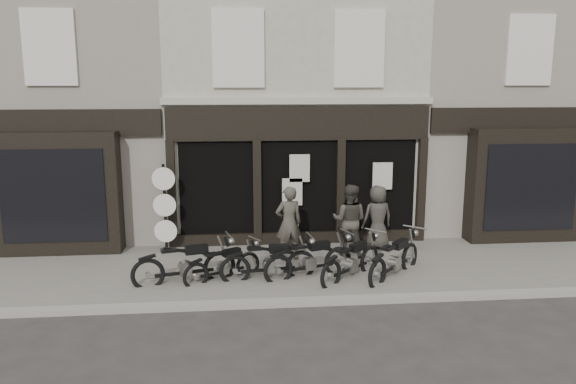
{
  "coord_description": "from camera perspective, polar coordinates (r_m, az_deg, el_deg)",
  "views": [
    {
      "loc": [
        -1.76,
        -12.12,
        4.52
      ],
      "look_at": [
        -0.43,
        1.6,
        1.83
      ],
      "focal_mm": 35.0,
      "sensor_mm": 36.0,
      "label": 1
    }
  ],
  "objects": [
    {
      "name": "man_right",
      "position": [
        15.24,
        9.08,
        -2.54
      ],
      "size": [
        0.94,
        0.72,
        1.72
      ],
      "primitive_type": "imported",
      "rotation": [
        0.0,
        0.0,
        3.37
      ],
      "color": "#37342E",
      "rests_on": "pavement"
    },
    {
      "name": "advert_sign_post",
      "position": [
        15.01,
        -12.39,
        -2.01
      ],
      "size": [
        0.6,
        0.39,
        2.47
      ],
      "rotation": [
        0.0,
        0.0,
        -0.07
      ],
      "color": "black",
      "rests_on": "ground"
    },
    {
      "name": "motorcycle_0",
      "position": [
        12.92,
        -10.35,
        -7.53
      ],
      "size": [
        2.31,
        0.92,
        1.13
      ],
      "rotation": [
        0.0,
        0.0,
        0.25
      ],
      "color": "black",
      "rests_on": "ground"
    },
    {
      "name": "motorcycle_2",
      "position": [
        12.95,
        -1.89,
        -7.39
      ],
      "size": [
        2.24,
        0.66,
        1.08
      ],
      "rotation": [
        0.0,
        0.0,
        0.15
      ],
      "color": "black",
      "rests_on": "ground"
    },
    {
      "name": "neighbour_right",
      "position": [
        19.76,
        18.95,
        9.05
      ],
      "size": [
        5.6,
        6.73,
        8.34
      ],
      "color": "gray",
      "rests_on": "ground"
    },
    {
      "name": "pavement",
      "position": [
        13.87,
        2.07,
        -7.73
      ],
      "size": [
        30.0,
        4.2,
        0.12
      ],
      "primitive_type": "cube",
      "color": "#666159",
      "rests_on": "ground_plane"
    },
    {
      "name": "man_centre",
      "position": [
        14.5,
        6.25,
        -2.87
      ],
      "size": [
        1.11,
        1.0,
        1.86
      ],
      "primitive_type": "imported",
      "rotation": [
        0.0,
        0.0,
        2.75
      ],
      "color": "#3A362F",
      "rests_on": "pavement"
    },
    {
      "name": "motorcycle_1",
      "position": [
        13.01,
        -6.57,
        -7.62
      ],
      "size": [
        1.79,
        1.2,
        0.94
      ],
      "rotation": [
        0.0,
        0.0,
        0.52
      ],
      "color": "black",
      "rests_on": "ground"
    },
    {
      "name": "neighbour_left",
      "position": [
        18.6,
        -20.07,
        8.89
      ],
      "size": [
        5.6,
        6.73,
        8.34
      ],
      "color": "gray",
      "rests_on": "ground"
    },
    {
      "name": "motorcycle_5",
      "position": [
        13.35,
        10.79,
        -7.0
      ],
      "size": [
        1.77,
        1.81,
        1.09
      ],
      "rotation": [
        0.0,
        0.0,
        0.8
      ],
      "color": "black",
      "rests_on": "ground"
    },
    {
      "name": "kerb",
      "position": [
        11.87,
        3.46,
        -11.02
      ],
      "size": [
        30.0,
        0.25,
        0.13
      ],
      "primitive_type": "cube",
      "color": "gray",
      "rests_on": "ground_plane"
    },
    {
      "name": "ground_plane",
      "position": [
        13.05,
        2.6,
        -9.24
      ],
      "size": [
        90.0,
        90.0,
        0.0
      ],
      "primitive_type": "plane",
      "color": "#2D2B28",
      "rests_on": "ground"
    },
    {
      "name": "man_left",
      "position": [
        14.09,
        0.07,
        -3.18
      ],
      "size": [
        0.77,
        0.59,
        1.88
      ],
      "primitive_type": "imported",
      "rotation": [
        0.0,
        0.0,
        3.37
      ],
      "color": "#403D35",
      "rests_on": "pavement"
    },
    {
      "name": "motorcycle_4",
      "position": [
        13.1,
        6.49,
        -7.28
      ],
      "size": [
        1.79,
        1.67,
        1.05
      ],
      "rotation": [
        0.0,
        0.0,
        0.74
      ],
      "color": "black",
      "rests_on": "ground"
    },
    {
      "name": "motorcycle_3",
      "position": [
        13.1,
        2.24,
        -7.16
      ],
      "size": [
        2.17,
        1.05,
        1.08
      ],
      "rotation": [
        0.0,
        0.0,
        0.34
      ],
      "color": "black",
      "rests_on": "ground"
    },
    {
      "name": "central_building",
      "position": [
        18.16,
        0.04,
        9.64
      ],
      "size": [
        7.3,
        6.22,
        8.34
      ],
      "color": "#B7B09D",
      "rests_on": "ground"
    }
  ]
}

